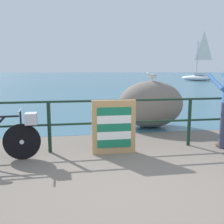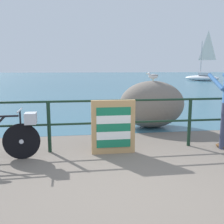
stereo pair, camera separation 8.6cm
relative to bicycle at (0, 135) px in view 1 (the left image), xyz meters
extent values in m
cube|color=#6B6056|center=(2.28, 18.43, -0.51)|extent=(120.00, 120.00, 0.10)
cube|color=#38667A|center=(2.28, 46.54, -0.46)|extent=(120.00, 90.00, 0.01)
cylinder|color=black|center=(0.83, 0.35, 0.05)|extent=(0.07, 0.07, 1.02)
cylinder|color=black|center=(2.28, 0.35, 0.05)|extent=(0.07, 0.07, 1.02)
cylinder|color=black|center=(3.72, 0.35, 0.05)|extent=(0.07, 0.07, 1.02)
cylinder|color=black|center=(2.28, 0.35, 0.54)|extent=(8.68, 0.04, 0.04)
cylinder|color=black|center=(2.28, 0.35, 0.09)|extent=(8.68, 0.04, 0.04)
cylinder|color=black|center=(0.37, 0.01, -0.13)|extent=(0.66, 0.05, 0.66)
cylinder|color=#B7BCC6|center=(0.37, 0.01, -0.13)|extent=(0.08, 0.06, 0.08)
cylinder|color=black|center=(0.37, 0.01, 0.15)|extent=(0.03, 0.03, 0.57)
cylinder|color=#B7BCC6|center=(0.37, 0.01, 0.44)|extent=(0.04, 0.48, 0.03)
cube|color=#B7BCC6|center=(0.55, 0.02, 0.29)|extent=(0.21, 0.25, 0.20)
cylinder|color=#333851|center=(4.31, 0.04, 0.01)|extent=(0.12, 0.12, 0.95)
ellipsoid|color=#513319|center=(4.30, 0.10, -0.42)|extent=(0.12, 0.27, 0.08)
cylinder|color=#3F72B2|center=(4.21, 0.27, 0.90)|extent=(0.12, 0.52, 0.34)
cube|color=tan|center=(2.06, 0.10, 0.06)|extent=(0.84, 0.09, 1.04)
cube|color=#19704C|center=(2.06, 0.04, -0.26)|extent=(0.66, 0.01, 0.16)
cube|color=white|center=(2.06, 0.04, -0.10)|extent=(0.66, 0.01, 0.16)
cube|color=#19704C|center=(2.06, 0.04, 0.06)|extent=(0.66, 0.01, 0.16)
cube|color=white|center=(2.06, 0.04, 0.21)|extent=(0.66, 0.01, 0.16)
cube|color=#19704C|center=(2.06, 0.04, 0.37)|extent=(0.66, 0.01, 0.16)
ellipsoid|color=slate|center=(3.45, 2.17, 0.18)|extent=(1.82, 1.24, 1.29)
cylinder|color=gold|center=(3.46, 2.13, 0.86)|extent=(0.01, 0.01, 0.06)
cylinder|color=gold|center=(3.47, 2.17, 0.86)|extent=(0.01, 0.01, 0.06)
ellipsoid|color=white|center=(3.47, 2.15, 0.95)|extent=(0.28, 0.21, 0.13)
ellipsoid|color=#9E9EA3|center=(3.48, 2.14, 0.98)|extent=(0.27, 0.21, 0.06)
sphere|color=white|center=(3.36, 2.20, 1.02)|extent=(0.08, 0.08, 0.08)
cone|color=gold|center=(3.31, 2.22, 1.02)|extent=(0.06, 0.04, 0.02)
ellipsoid|color=white|center=(17.36, 26.35, -0.11)|extent=(3.81, 4.21, 0.70)
cube|color=silver|center=(17.55, 26.12, 0.42)|extent=(1.45, 1.51, 0.36)
cylinder|color=#B2B2B7|center=(17.23, 26.50, 2.34)|extent=(0.10, 0.10, 4.20)
pyramid|color=white|center=(17.71, 25.93, 3.92)|extent=(1.07, 1.27, 3.57)
camera|label=1|loc=(1.26, -4.67, 1.18)|focal=41.42mm
camera|label=2|loc=(1.34, -4.69, 1.18)|focal=41.42mm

